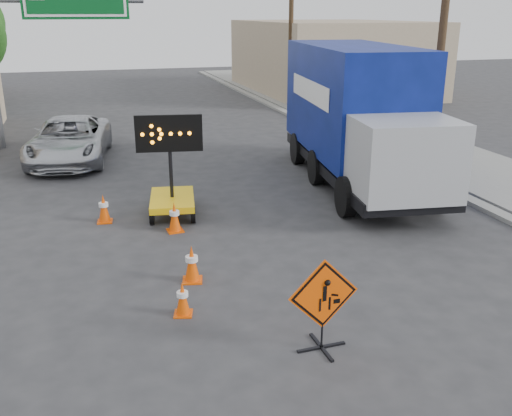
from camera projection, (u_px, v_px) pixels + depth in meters
name	position (u px, v px, depth m)	size (l,w,h in m)	color
ground	(336.00, 383.00, 8.41)	(100.00, 100.00, 0.00)	#2D2D30
curb_right	(345.00, 141.00, 23.93)	(0.40, 60.00, 0.12)	gray
sidewalk_right	(394.00, 137.00, 24.56)	(4.00, 60.00, 0.15)	gray
building_right_far	(329.00, 57.00, 38.36)	(10.00, 14.00, 4.60)	tan
highway_gantry	(40.00, 15.00, 21.78)	(6.18, 0.38, 6.90)	slate
utility_pole_near	(443.00, 28.00, 18.12)	(1.80, 0.26, 9.00)	#412E1B
utility_pole_far	(291.00, 21.00, 30.78)	(1.80, 0.26, 9.00)	#412E1B
construction_sign	(323.00, 302.00, 9.02)	(1.19, 0.85, 1.58)	black
arrow_board	(172.00, 193.00, 15.17)	(1.71, 2.07, 2.72)	yellow
pickup_truck	(69.00, 140.00, 20.68)	(2.59, 5.62, 1.56)	silver
box_truck	(357.00, 123.00, 17.67)	(3.79, 9.18, 4.22)	black
cone_a	(183.00, 298.00, 10.22)	(0.40, 0.40, 0.65)	#E94A04
cone_b	(192.00, 263.00, 11.49)	(0.47, 0.47, 0.78)	#E94A04
cone_c	(175.00, 217.00, 14.11)	(0.41, 0.41, 0.76)	#E94A04
cone_d	(104.00, 208.00, 14.74)	(0.42, 0.42, 0.75)	#E94A04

